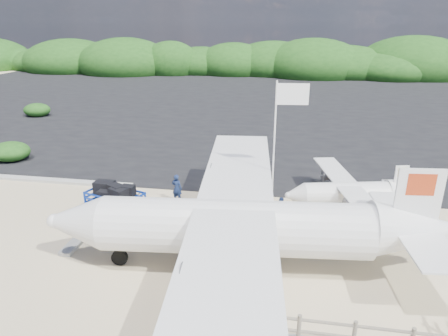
% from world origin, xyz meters
% --- Properties ---
extents(ground, '(160.00, 160.00, 0.00)m').
position_xyz_m(ground, '(0.00, 0.00, 0.00)').
color(ground, beige).
extents(asphalt_apron, '(90.00, 50.00, 0.04)m').
position_xyz_m(asphalt_apron, '(0.00, 30.00, 0.00)').
color(asphalt_apron, '#B2B2B2').
rests_on(asphalt_apron, ground).
extents(lagoon, '(9.00, 7.00, 0.40)m').
position_xyz_m(lagoon, '(-9.00, 1.50, 0.00)').
color(lagoon, '#B2B2B2').
rests_on(lagoon, ground).
extents(vegetation_band, '(124.00, 8.00, 4.40)m').
position_xyz_m(vegetation_band, '(0.00, 55.00, 0.00)').
color(vegetation_band, '#B2B2B2').
rests_on(vegetation_band, ground).
extents(baggage_cart, '(3.20, 2.44, 1.41)m').
position_xyz_m(baggage_cart, '(-3.93, 1.71, 0.00)').
color(baggage_cart, '#0B30AE').
rests_on(baggage_cart, ground).
extents(flagpole, '(1.34, 0.66, 6.45)m').
position_xyz_m(flagpole, '(3.32, 1.89, 0.00)').
color(flagpole, white).
rests_on(flagpole, ground).
extents(signboard, '(1.57, 0.42, 1.29)m').
position_xyz_m(signboard, '(1.13, -0.81, 0.00)').
color(signboard, '#502C16').
rests_on(signboard, ground).
extents(crew_a, '(0.61, 0.47, 1.49)m').
position_xyz_m(crew_a, '(-1.49, 3.60, 0.74)').
color(crew_a, '#14224B').
rests_on(crew_a, ground).
extents(crew_b, '(0.89, 0.76, 1.59)m').
position_xyz_m(crew_b, '(2.27, 4.39, 0.80)').
color(crew_b, '#14224B').
rests_on(crew_b, ground).
extents(crew_c, '(0.95, 0.53, 1.53)m').
position_xyz_m(crew_c, '(3.76, 1.61, 0.77)').
color(crew_c, '#14224B').
rests_on(crew_c, ground).
extents(aircraft_small, '(7.55, 7.55, 2.28)m').
position_xyz_m(aircraft_small, '(-13.38, 32.49, 0.00)').
color(aircraft_small, '#B2B2B2').
rests_on(aircraft_small, ground).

